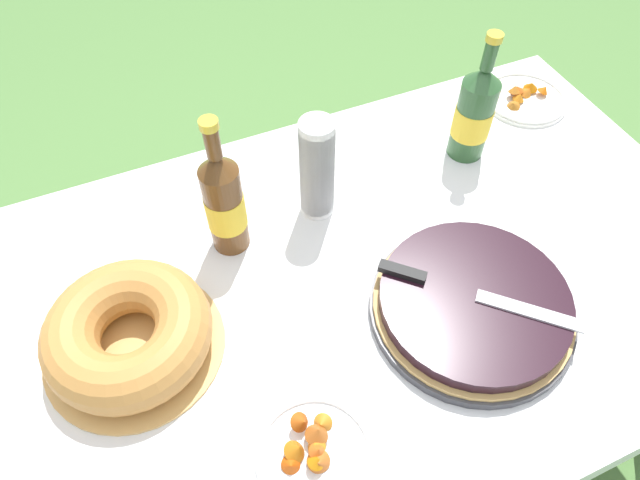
# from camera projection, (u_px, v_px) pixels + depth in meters

# --- Properties ---
(ground_plane) EXTENTS (16.00, 16.00, 0.00)m
(ground_plane) POSITION_uv_depth(u_px,v_px,m) (342.00, 410.00, 1.65)
(ground_plane) COLOR #568442
(garden_table) EXTENTS (1.60, 0.95, 0.67)m
(garden_table) POSITION_uv_depth(u_px,v_px,m) (351.00, 299.00, 1.18)
(garden_table) COLOR brown
(garden_table) RESTS_ON ground_plane
(tablecloth) EXTENTS (1.61, 0.96, 0.10)m
(tablecloth) POSITION_uv_depth(u_px,v_px,m) (352.00, 286.00, 1.14)
(tablecloth) COLOR white
(tablecloth) RESTS_ON garden_table
(berry_tart) EXTENTS (0.38, 0.38, 0.06)m
(berry_tart) POSITION_uv_depth(u_px,v_px,m) (473.00, 305.00, 1.06)
(berry_tart) COLOR #38383D
(berry_tart) RESTS_ON tablecloth
(serving_knife) EXTENTS (0.29, 0.28, 0.01)m
(serving_knife) POSITION_uv_depth(u_px,v_px,m) (461.00, 290.00, 1.04)
(serving_knife) COLOR silver
(serving_knife) RESTS_ON berry_tart
(bundt_cake) EXTENTS (0.33, 0.33, 0.11)m
(bundt_cake) POSITION_uv_depth(u_px,v_px,m) (128.00, 334.00, 0.99)
(bundt_cake) COLOR tan
(bundt_cake) RESTS_ON tablecloth
(cup_stack) EXTENTS (0.07, 0.07, 0.24)m
(cup_stack) POSITION_uv_depth(u_px,v_px,m) (317.00, 169.00, 1.15)
(cup_stack) COLOR white
(cup_stack) RESTS_ON tablecloth
(cider_bottle_green) EXTENTS (0.09, 0.09, 0.31)m
(cider_bottle_green) POSITION_uv_depth(u_px,v_px,m) (474.00, 113.00, 1.26)
(cider_bottle_green) COLOR #2D562D
(cider_bottle_green) RESTS_ON tablecloth
(cider_bottle_amber) EXTENTS (0.08, 0.08, 0.32)m
(cider_bottle_amber) POSITION_uv_depth(u_px,v_px,m) (224.00, 203.00, 1.09)
(cider_bottle_amber) COLOR brown
(cider_bottle_amber) RESTS_ON tablecloth
(snack_plate_near) EXTENTS (0.19, 0.19, 0.06)m
(snack_plate_near) POSITION_uv_depth(u_px,v_px,m) (314.00, 453.00, 0.91)
(snack_plate_near) COLOR white
(snack_plate_near) RESTS_ON tablecloth
(snack_plate_left) EXTENTS (0.21, 0.21, 0.05)m
(snack_plate_left) POSITION_uv_depth(u_px,v_px,m) (525.00, 98.00, 1.46)
(snack_plate_left) COLOR white
(snack_plate_left) RESTS_ON tablecloth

